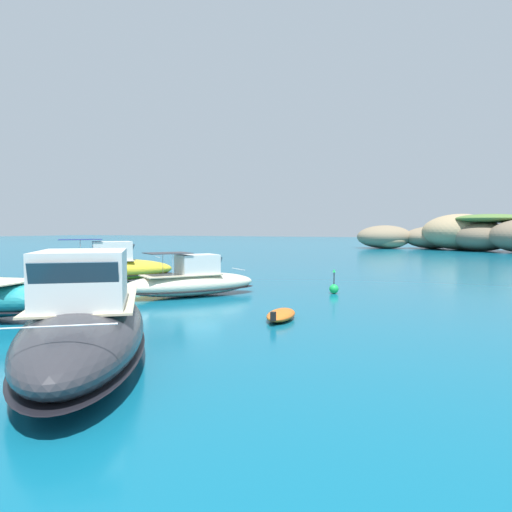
% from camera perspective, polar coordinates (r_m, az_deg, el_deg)
% --- Properties ---
extents(ground_plane, '(400.00, 400.00, 0.00)m').
position_cam_1_polar(ground_plane, '(22.17, -26.51, -7.18)').
color(ground_plane, '#0C5B7A').
extents(islet_large, '(26.20, 24.36, 6.59)m').
position_cam_1_polar(islet_large, '(92.99, 25.10, 2.48)').
color(islet_large, '#84755B').
rests_on(islet_large, ground).
extents(islet_small, '(22.84, 16.39, 4.53)m').
position_cam_1_polar(islet_small, '(97.92, 17.71, 2.12)').
color(islet_small, '#84755B').
rests_on(islet_small, ground).
extents(motorboat_cream, '(6.60, 8.05, 2.54)m').
position_cam_1_polar(motorboat_cream, '(27.84, -7.70, -3.10)').
color(motorboat_cream, beige).
rests_on(motorboat_cream, ground).
extents(motorboat_charcoal, '(9.58, 10.82, 3.28)m').
position_cam_1_polar(motorboat_charcoal, '(14.89, -19.68, -7.73)').
color(motorboat_charcoal, '#2D2D33').
rests_on(motorboat_charcoal, ground).
extents(motorboat_yellow, '(9.03, 9.33, 3.13)m').
position_cam_1_polar(motorboat_yellow, '(36.85, -17.44, -1.37)').
color(motorboat_yellow, yellow).
rests_on(motorboat_yellow, ground).
extents(dinghy_tender, '(1.52, 2.87, 0.58)m').
position_cam_1_polar(dinghy_tender, '(20.51, 3.00, -7.02)').
color(dinghy_tender, orange).
rests_on(dinghy_tender, ground).
extents(channel_buoy, '(0.56, 0.56, 1.48)m').
position_cam_1_polar(channel_buoy, '(29.04, 9.29, -3.78)').
color(channel_buoy, green).
rests_on(channel_buoy, ground).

